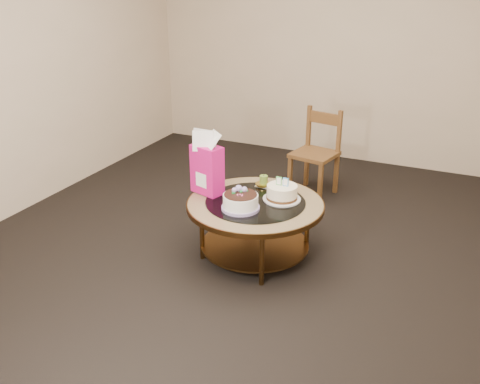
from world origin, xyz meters
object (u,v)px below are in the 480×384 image
at_px(coffee_table, 255,211).
at_px(dining_chair, 316,152).
at_px(decorated_cake, 241,202).
at_px(cream_cake, 282,193).
at_px(gift_bag, 207,163).

height_order(coffee_table, dining_chair, dining_chair).
bearing_deg(decorated_cake, cream_cake, 52.43).
bearing_deg(cream_cake, gift_bag, -168.94).
xyz_separation_m(cream_cake, gift_bag, (-0.56, -0.11, 0.18)).
bearing_deg(gift_bag, coffee_table, 17.35).
bearing_deg(cream_cake, coffee_table, -146.01).
xyz_separation_m(coffee_table, dining_chair, (0.04, 1.37, 0.04)).
xyz_separation_m(coffee_table, gift_bag, (-0.40, 0.00, 0.32)).
relative_size(decorated_cake, gift_bag, 0.57).
bearing_deg(coffee_table, cream_cake, 33.77).
bearing_deg(cream_cake, dining_chair, 95.71).
distance_m(coffee_table, cream_cake, 0.24).
relative_size(gift_bag, dining_chair, 0.59).
xyz_separation_m(decorated_cake, gift_bag, (-0.35, 0.17, 0.19)).
distance_m(cream_cake, dining_chair, 1.27).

